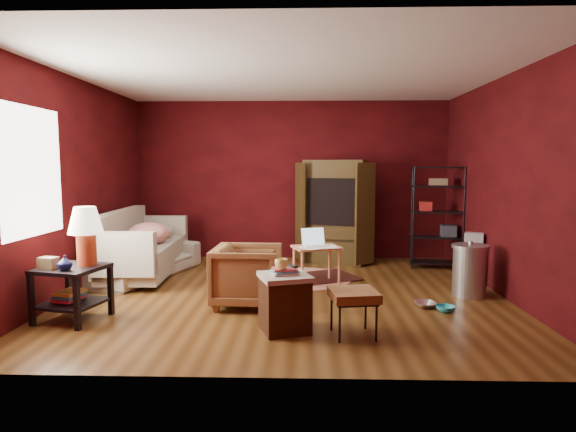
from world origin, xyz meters
The scene contains 18 objects.
room centered at (-0.04, -0.01, 1.40)m, with size 5.54×5.04×2.84m.
sofa centered at (-2.18, 0.93, 0.39)m, with size 1.99×0.58×0.78m, color #B0AA98.
armchair centered at (-0.46, -0.53, 0.40)m, with size 0.77×0.73×0.80m, color black.
pet_bowl_steel centered at (1.65, -0.55, 0.13)m, with size 0.26×0.06×0.26m, color silver.
pet_bowl_turquoise centered at (1.83, -0.71, 0.11)m, with size 0.21×0.07×0.21m, color #28A8BB.
vase centered at (-2.26, -1.32, 0.66)m, with size 0.15×0.16×0.15m, color #0D1745.
mug centered at (-0.01, -1.46, 0.71)m, with size 0.13×0.10×0.13m, color #F8E279.
side_table centered at (-2.21, -1.09, 0.73)m, with size 0.74×0.74×1.22m.
sofa_cushions centered at (-2.24, 0.92, 0.45)m, with size 0.96×2.21×0.91m.
hamper centered at (0.02, -1.40, 0.30)m, with size 0.60×0.60×0.67m.
footstool centered at (0.69, -1.53, 0.39)m, with size 0.51×0.51×0.46m.
rug_round centered at (0.18, 0.84, 0.01)m, with size 1.65×1.65×0.01m.
rug_oriental centered at (0.38, 0.85, 0.02)m, with size 1.42×1.23×0.01m.
laptop_desk centered at (0.39, 0.55, 0.48)m, with size 0.74×0.64×0.78m.
tv_armoire centered at (0.75, 2.09, 0.92)m, with size 1.33×0.97×1.76m.
wire_shelving centered at (2.38, 1.69, 0.91)m, with size 0.85×0.46×1.65m.
small_stand centered at (2.62, 0.68, 0.54)m, with size 0.47×0.47×0.72m.
trash_can centered at (2.33, -0.03, 0.34)m, with size 0.59×0.59×0.72m.
Camera 1 is at (0.19, -6.12, 1.66)m, focal length 30.00 mm.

